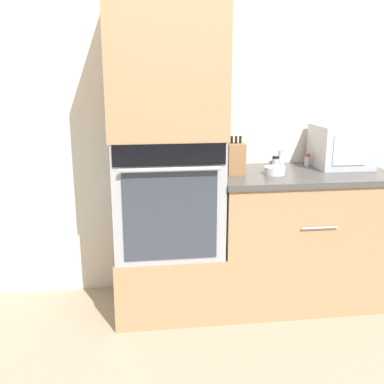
# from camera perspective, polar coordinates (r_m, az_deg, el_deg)

# --- Properties ---
(ground_plane) EXTENTS (12.00, 12.00, 0.00)m
(ground_plane) POSITION_cam_1_polar(r_m,az_deg,el_deg) (2.85, 4.40, -16.52)
(ground_plane) COLOR gray
(wall_back) EXTENTS (8.00, 0.05, 2.50)m
(wall_back) POSITION_cam_1_polar(r_m,az_deg,el_deg) (3.06, 2.42, 10.50)
(wall_back) COLOR beige
(wall_back) RESTS_ON ground_plane
(oven_cabinet_base) EXTENTS (0.66, 0.60, 0.42)m
(oven_cabinet_base) POSITION_cam_1_polar(r_m,az_deg,el_deg) (2.97, -3.12, -10.57)
(oven_cabinet_base) COLOR #A87F56
(oven_cabinet_base) RESTS_ON ground_plane
(wall_oven) EXTENTS (0.64, 0.64, 0.70)m
(wall_oven) POSITION_cam_1_polar(r_m,az_deg,el_deg) (2.77, -3.28, -0.11)
(wall_oven) COLOR #9EA0A5
(wall_oven) RESTS_ON oven_cabinet_base
(oven_cabinet_upper) EXTENTS (0.66, 0.60, 0.82)m
(oven_cabinet_upper) POSITION_cam_1_polar(r_m,az_deg,el_deg) (2.68, -3.53, 15.77)
(oven_cabinet_upper) COLOR #A87F56
(oven_cabinet_upper) RESTS_ON wall_oven
(counter_unit) EXTENTS (1.11, 0.63, 0.88)m
(counter_unit) POSITION_cam_1_polar(r_m,az_deg,el_deg) (3.06, 13.44, -5.46)
(counter_unit) COLOR #A87F56
(counter_unit) RESTS_ON ground_plane
(microwave) EXTENTS (0.35, 0.33, 0.28)m
(microwave) POSITION_cam_1_polar(r_m,az_deg,el_deg) (3.13, 18.44, 5.53)
(microwave) COLOR #B2B5BA
(microwave) RESTS_ON counter_unit
(knife_block) EXTENTS (0.11, 0.11, 0.24)m
(knife_block) POSITION_cam_1_polar(r_m,az_deg,el_deg) (2.78, 5.56, 4.26)
(knife_block) COLOR olive
(knife_block) RESTS_ON counter_unit
(bowl) EXTENTS (0.13, 0.13, 0.05)m
(bowl) POSITION_cam_1_polar(r_m,az_deg,el_deg) (2.82, 10.46, 2.69)
(bowl) COLOR silver
(bowl) RESTS_ON counter_unit
(condiment_jar_near) EXTENTS (0.05, 0.05, 0.10)m
(condiment_jar_near) POSITION_cam_1_polar(r_m,az_deg,el_deg) (3.10, 11.25, 4.25)
(condiment_jar_near) COLOR silver
(condiment_jar_near) RESTS_ON counter_unit
(condiment_jar_mid) EXTENTS (0.04, 0.04, 0.09)m
(condiment_jar_mid) POSITION_cam_1_polar(r_m,az_deg,el_deg) (3.12, 14.44, 3.95)
(condiment_jar_mid) COLOR silver
(condiment_jar_mid) RESTS_ON counter_unit
(condiment_jar_far) EXTENTS (0.05, 0.05, 0.07)m
(condiment_jar_far) POSITION_cam_1_polar(r_m,az_deg,el_deg) (3.04, 10.56, 3.80)
(condiment_jar_far) COLOR silver
(condiment_jar_far) RESTS_ON counter_unit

